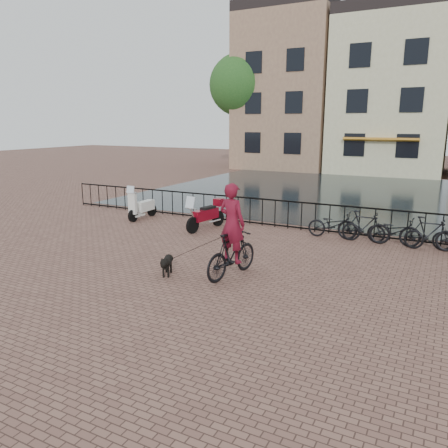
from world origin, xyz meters
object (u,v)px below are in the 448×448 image
at_px(dog, 167,264).
at_px(scooter, 142,201).
at_px(cyclist, 232,236).
at_px(motorcycle, 206,211).

xyz_separation_m(dog, scooter, (-4.63, 4.99, 0.44)).
bearing_deg(cyclist, scooter, -24.25).
bearing_deg(scooter, motorcycle, -7.52).
bearing_deg(scooter, dog, -47.63).
bearing_deg(motorcycle, cyclist, -42.49).
relative_size(cyclist, scooter, 1.76).
distance_m(motorcycle, scooter, 3.14).
height_order(cyclist, scooter, cyclist).
bearing_deg(dog, scooter, 108.58).
bearing_deg(dog, cyclist, -0.59).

